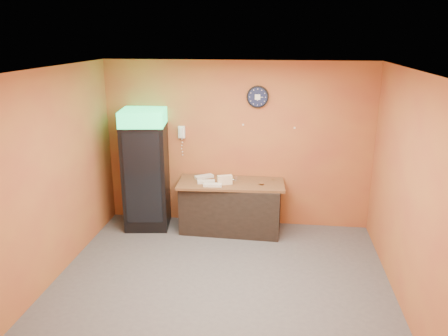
# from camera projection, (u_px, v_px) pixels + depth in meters

# --- Properties ---
(floor) EXTENTS (4.50, 4.50, 0.00)m
(floor) POSITION_uv_depth(u_px,v_px,m) (221.00, 281.00, 5.90)
(floor) COLOR #47474C
(floor) RESTS_ON ground
(back_wall) EXTENTS (4.50, 0.02, 2.80)m
(back_wall) POSITION_uv_depth(u_px,v_px,m) (237.00, 145.00, 7.38)
(back_wall) COLOR #B26F32
(back_wall) RESTS_ON floor
(left_wall) EXTENTS (0.02, 4.00, 2.80)m
(left_wall) POSITION_uv_depth(u_px,v_px,m) (52.00, 176.00, 5.76)
(left_wall) COLOR #B26F32
(left_wall) RESTS_ON floor
(right_wall) EXTENTS (0.02, 4.00, 2.80)m
(right_wall) POSITION_uv_depth(u_px,v_px,m) (408.00, 191.00, 5.21)
(right_wall) COLOR #B26F32
(right_wall) RESTS_ON floor
(ceiling) EXTENTS (4.50, 4.00, 0.02)m
(ceiling) POSITION_uv_depth(u_px,v_px,m) (221.00, 70.00, 5.07)
(ceiling) COLOR white
(ceiling) RESTS_ON back_wall
(beverage_cooler) EXTENTS (0.80, 0.81, 2.03)m
(beverage_cooler) POSITION_uv_depth(u_px,v_px,m) (145.00, 171.00, 7.31)
(beverage_cooler) COLOR black
(beverage_cooler) RESTS_ON floor
(prep_counter) EXTENTS (1.66, 0.78, 0.82)m
(prep_counter) POSITION_uv_depth(u_px,v_px,m) (231.00, 207.00, 7.33)
(prep_counter) COLOR black
(prep_counter) RESTS_ON floor
(wall_clock) EXTENTS (0.36, 0.06, 0.36)m
(wall_clock) POSITION_uv_depth(u_px,v_px,m) (258.00, 97.00, 7.07)
(wall_clock) COLOR black
(wall_clock) RESTS_ON back_wall
(wall_phone) EXTENTS (0.11, 0.10, 0.20)m
(wall_phone) POSITION_uv_depth(u_px,v_px,m) (182.00, 132.00, 7.38)
(wall_phone) COLOR white
(wall_phone) RESTS_ON back_wall
(butcher_paper) EXTENTS (1.78, 0.86, 0.04)m
(butcher_paper) POSITION_uv_depth(u_px,v_px,m) (231.00, 183.00, 7.21)
(butcher_paper) COLOR brown
(butcher_paper) RESTS_ON prep_counter
(sub_roll_stack) EXTENTS (0.25, 0.16, 0.15)m
(sub_roll_stack) POSITION_uv_depth(u_px,v_px,m) (225.00, 180.00, 7.06)
(sub_roll_stack) COLOR #F5E5BF
(sub_roll_stack) RESTS_ON butcher_paper
(wrapped_sandwich_left) EXTENTS (0.30, 0.17, 0.04)m
(wrapped_sandwich_left) POSITION_uv_depth(u_px,v_px,m) (206.00, 182.00, 7.15)
(wrapped_sandwich_left) COLOR silver
(wrapped_sandwich_left) RESTS_ON butcher_paper
(wrapped_sandwich_mid) EXTENTS (0.30, 0.13, 0.04)m
(wrapped_sandwich_mid) POSITION_uv_depth(u_px,v_px,m) (213.00, 185.00, 6.99)
(wrapped_sandwich_mid) COLOR silver
(wrapped_sandwich_mid) RESTS_ON butcher_paper
(wrapped_sandwich_right) EXTENTS (0.33, 0.28, 0.04)m
(wrapped_sandwich_right) POSITION_uv_depth(u_px,v_px,m) (204.00, 177.00, 7.39)
(wrapped_sandwich_right) COLOR silver
(wrapped_sandwich_right) RESTS_ON butcher_paper
(kitchen_tool) EXTENTS (0.06, 0.06, 0.06)m
(kitchen_tool) POSITION_uv_depth(u_px,v_px,m) (236.00, 179.00, 7.26)
(kitchen_tool) COLOR silver
(kitchen_tool) RESTS_ON butcher_paper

